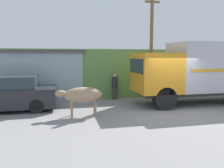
# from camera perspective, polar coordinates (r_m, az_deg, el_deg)

# --- Properties ---
(ground_plane) EXTENTS (60.00, 60.00, 0.00)m
(ground_plane) POSITION_cam_1_polar(r_m,az_deg,el_deg) (10.84, 15.60, -6.77)
(ground_plane) COLOR gray
(hillside_embankment) EXTENTS (32.00, 6.32, 3.00)m
(hillside_embankment) POSITION_cam_1_polar(r_m,az_deg,el_deg) (16.82, 4.90, 3.61)
(hillside_embankment) COLOR #608C47
(hillside_embankment) RESTS_ON ground_plane
(building_backdrop) EXTENTS (5.94, 2.70, 2.94)m
(building_backdrop) POSITION_cam_1_polar(r_m,az_deg,el_deg) (14.14, -19.53, 2.43)
(building_backdrop) COLOR #99ADB7
(building_backdrop) RESTS_ON ground_plane
(cargo_truck) EXTENTS (7.03, 2.26, 3.30)m
(cargo_truck) POSITION_cam_1_polar(r_m,az_deg,el_deg) (12.73, 22.21, 3.42)
(cargo_truck) COLOR #2D2D2D
(cargo_truck) RESTS_ON ground_plane
(brown_cow) EXTENTS (1.99, 0.66, 1.27)m
(brown_cow) POSITION_cam_1_polar(r_m,az_deg,el_deg) (9.46, -7.81, -2.88)
(brown_cow) COLOR #9E7F60
(brown_cow) RESTS_ON ground_plane
(parked_suv) EXTENTS (4.48, 1.82, 1.64)m
(parked_suv) POSITION_cam_1_polar(r_m,az_deg,el_deg) (11.43, -25.52, -2.43)
(parked_suv) COLOR #232328
(parked_suv) RESTS_ON ground_plane
(pedestrian_on_hill) EXTENTS (0.45, 0.45, 1.55)m
(pedestrian_on_hill) POSITION_cam_1_polar(r_m,az_deg,el_deg) (13.02, 0.71, -0.37)
(pedestrian_on_hill) COLOR #38332D
(pedestrian_on_hill) RESTS_ON ground_plane
(utility_pole) EXTENTS (0.90, 0.20, 6.54)m
(utility_pole) POSITION_cam_1_polar(r_m,az_deg,el_deg) (13.60, 10.24, 10.64)
(utility_pole) COLOR brown
(utility_pole) RESTS_ON ground_plane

